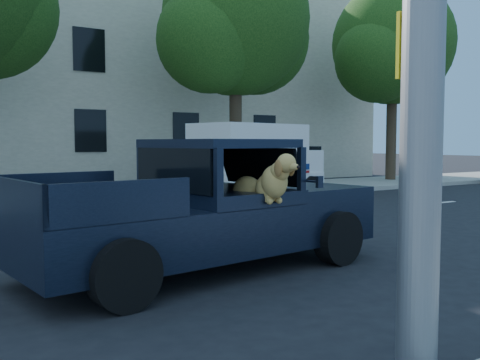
{
  "coord_description": "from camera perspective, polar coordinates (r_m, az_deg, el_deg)",
  "views": [
    {
      "loc": [
        -5.09,
        -6.52,
        1.76
      ],
      "look_at": [
        -1.25,
        -0.48,
        1.26
      ],
      "focal_mm": 40.0,
      "sensor_mm": 36.0,
      "label": 1
    }
  ],
  "objects": [
    {
      "name": "street_tree_right",
      "position": [
        24.59,
        16.01,
        13.12
      ],
      "size": [
        6.0,
        5.2,
        8.6
      ],
      "color": "#332619",
      "rests_on": "ground"
    },
    {
      "name": "pickup_truck",
      "position": [
        7.35,
        -4.38,
        -5.0
      ],
      "size": [
        5.25,
        2.78,
        1.81
      ],
      "rotation": [
        0.0,
        0.0,
        0.12
      ],
      "color": "black",
      "rests_on": "ground"
    },
    {
      "name": "far_sidewalk",
      "position": [
        16.61,
        -14.5,
        -1.93
      ],
      "size": [
        60.0,
        4.0,
        0.15
      ],
      "primitive_type": "cube",
      "color": "gray",
      "rests_on": "ground"
    },
    {
      "name": "building_main",
      "position": [
        24.55,
        -13.29,
        10.33
      ],
      "size": [
        26.0,
        6.0,
        9.0
      ],
      "primitive_type": "cube",
      "color": "beige",
      "rests_on": "ground"
    },
    {
      "name": "lane_stripes",
      "position": [
        12.32,
        3.03,
        -4.17
      ],
      "size": [
        21.6,
        0.14,
        0.01
      ],
      "primitive_type": null,
      "color": "silver",
      "rests_on": "ground"
    },
    {
      "name": "ground",
      "position": [
        8.46,
        5.42,
        -8.02
      ],
      "size": [
        120.0,
        120.0,
        0.0
      ],
      "primitive_type": "plane",
      "color": "black",
      "rests_on": "ground"
    },
    {
      "name": "street_tree_mid",
      "position": [
        19.46,
        -0.43,
        15.75
      ],
      "size": [
        6.0,
        5.2,
        8.6
      ],
      "color": "#332619",
      "rests_on": "ground"
    },
    {
      "name": "mail_truck",
      "position": [
        16.47,
        1.71,
        1.42
      ],
      "size": [
        4.54,
        2.9,
        2.31
      ],
      "rotation": [
        0.0,
        0.0,
        0.22
      ],
      "color": "silver",
      "rests_on": "ground"
    }
  ]
}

